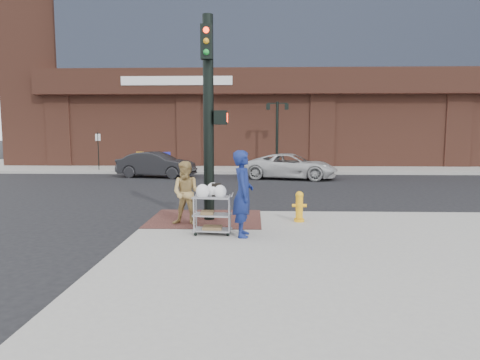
{
  "coord_description": "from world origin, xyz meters",
  "views": [
    {
      "loc": [
        0.62,
        -9.77,
        2.34
      ],
      "look_at": [
        0.3,
        -0.02,
        1.25
      ],
      "focal_mm": 32.0,
      "sensor_mm": 36.0,
      "label": 1
    }
  ],
  "objects_px": {
    "lamp_post": "(277,128)",
    "woman_blue": "(243,194)",
    "pedestrian_tan": "(187,193)",
    "minivan_white": "(291,166)",
    "sedan_dark": "(156,165)",
    "fire_hydrant": "(299,206)",
    "utility_cart": "(212,211)",
    "traffic_signal_pole": "(209,112)"
  },
  "relations": [
    {
      "from": "pedestrian_tan",
      "to": "utility_cart",
      "type": "xyz_separation_m",
      "value": [
        0.69,
        -0.93,
        -0.26
      ]
    },
    {
      "from": "woman_blue",
      "to": "minivan_white",
      "type": "distance_m",
      "value": 12.85
    },
    {
      "from": "woman_blue",
      "to": "fire_hydrant",
      "type": "distance_m",
      "value": 2.11
    },
    {
      "from": "pedestrian_tan",
      "to": "utility_cart",
      "type": "bearing_deg",
      "value": -46.68
    },
    {
      "from": "minivan_white",
      "to": "fire_hydrant",
      "type": "xyz_separation_m",
      "value": [
        -0.75,
        -11.14,
        -0.1
      ]
    },
    {
      "from": "traffic_signal_pole",
      "to": "sedan_dark",
      "type": "distance_m",
      "value": 12.37
    },
    {
      "from": "traffic_signal_pole",
      "to": "utility_cart",
      "type": "height_order",
      "value": "traffic_signal_pole"
    },
    {
      "from": "pedestrian_tan",
      "to": "minivan_white",
      "type": "xyz_separation_m",
      "value": [
        3.46,
        11.59,
        -0.27
      ]
    },
    {
      "from": "lamp_post",
      "to": "utility_cart",
      "type": "xyz_separation_m",
      "value": [
        -2.27,
        -16.74,
        -1.97
      ]
    },
    {
      "from": "traffic_signal_pole",
      "to": "fire_hydrant",
      "type": "relative_size",
      "value": 6.63
    },
    {
      "from": "lamp_post",
      "to": "woman_blue",
      "type": "bearing_deg",
      "value": -95.43
    },
    {
      "from": "sedan_dark",
      "to": "minivan_white",
      "type": "xyz_separation_m",
      "value": [
        6.96,
        -0.49,
        -0.03
      ]
    },
    {
      "from": "sedan_dark",
      "to": "lamp_post",
      "type": "bearing_deg",
      "value": -48.41
    },
    {
      "from": "fire_hydrant",
      "to": "sedan_dark",
      "type": "bearing_deg",
      "value": 118.07
    },
    {
      "from": "traffic_signal_pole",
      "to": "lamp_post",
      "type": "bearing_deg",
      "value": 80.76
    },
    {
      "from": "lamp_post",
      "to": "woman_blue",
      "type": "height_order",
      "value": "lamp_post"
    },
    {
      "from": "sedan_dark",
      "to": "utility_cart",
      "type": "xyz_separation_m",
      "value": [
        4.19,
        -13.02,
        -0.01
      ]
    },
    {
      "from": "pedestrian_tan",
      "to": "sedan_dark",
      "type": "distance_m",
      "value": 12.59
    },
    {
      "from": "woman_blue",
      "to": "pedestrian_tan",
      "type": "bearing_deg",
      "value": 50.49
    },
    {
      "from": "traffic_signal_pole",
      "to": "minivan_white",
      "type": "xyz_separation_m",
      "value": [
        2.97,
        11.01,
        -2.19
      ]
    },
    {
      "from": "traffic_signal_pole",
      "to": "woman_blue",
      "type": "height_order",
      "value": "traffic_signal_pole"
    },
    {
      "from": "lamp_post",
      "to": "utility_cart",
      "type": "bearing_deg",
      "value": -97.73
    },
    {
      "from": "lamp_post",
      "to": "minivan_white",
      "type": "relative_size",
      "value": 0.87
    },
    {
      "from": "fire_hydrant",
      "to": "woman_blue",
      "type": "bearing_deg",
      "value": -131.38
    },
    {
      "from": "lamp_post",
      "to": "woman_blue",
      "type": "relative_size",
      "value": 2.2
    },
    {
      "from": "lamp_post",
      "to": "traffic_signal_pole",
      "type": "distance_m",
      "value": 15.43
    },
    {
      "from": "pedestrian_tan",
      "to": "sedan_dark",
      "type": "height_order",
      "value": "pedestrian_tan"
    },
    {
      "from": "pedestrian_tan",
      "to": "woman_blue",
      "type": "bearing_deg",
      "value": -31.81
    },
    {
      "from": "fire_hydrant",
      "to": "lamp_post",
      "type": "bearing_deg",
      "value": 89.04
    },
    {
      "from": "sedan_dark",
      "to": "fire_hydrant",
      "type": "bearing_deg",
      "value": -140.26
    },
    {
      "from": "traffic_signal_pole",
      "to": "utility_cart",
      "type": "relative_size",
      "value": 4.51
    },
    {
      "from": "minivan_white",
      "to": "fire_hydrant",
      "type": "distance_m",
      "value": 11.17
    },
    {
      "from": "woman_blue",
      "to": "utility_cart",
      "type": "bearing_deg",
      "value": 76.33
    },
    {
      "from": "lamp_post",
      "to": "pedestrian_tan",
      "type": "bearing_deg",
      "value": -100.61
    },
    {
      "from": "lamp_post",
      "to": "traffic_signal_pole",
      "type": "height_order",
      "value": "traffic_signal_pole"
    },
    {
      "from": "traffic_signal_pole",
      "to": "sedan_dark",
      "type": "xyz_separation_m",
      "value": [
        -3.99,
        11.51,
        -2.17
      ]
    },
    {
      "from": "woman_blue",
      "to": "minivan_white",
      "type": "xyz_separation_m",
      "value": [
        2.1,
        12.67,
        -0.42
      ]
    },
    {
      "from": "traffic_signal_pole",
      "to": "minivan_white",
      "type": "bearing_deg",
      "value": 74.9
    },
    {
      "from": "fire_hydrant",
      "to": "pedestrian_tan",
      "type": "bearing_deg",
      "value": -170.59
    },
    {
      "from": "lamp_post",
      "to": "minivan_white",
      "type": "xyz_separation_m",
      "value": [
        0.5,
        -4.22,
        -1.98
      ]
    },
    {
      "from": "minivan_white",
      "to": "utility_cart",
      "type": "distance_m",
      "value": 12.83
    },
    {
      "from": "traffic_signal_pole",
      "to": "woman_blue",
      "type": "distance_m",
      "value": 2.58
    }
  ]
}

